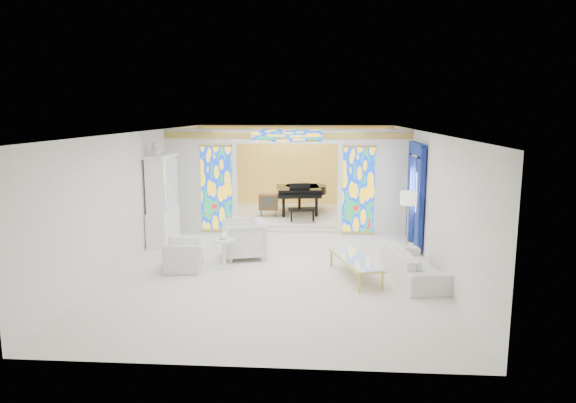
# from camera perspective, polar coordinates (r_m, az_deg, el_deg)

# --- Properties ---
(floor) EXTENTS (12.00, 12.00, 0.00)m
(floor) POSITION_cam_1_polar(r_m,az_deg,el_deg) (13.03, -0.72, -5.53)
(floor) COLOR silver
(floor) RESTS_ON ground
(ceiling) EXTENTS (7.00, 12.00, 0.02)m
(ceiling) POSITION_cam_1_polar(r_m,az_deg,el_deg) (12.57, -0.75, 7.77)
(ceiling) COLOR white
(ceiling) RESTS_ON wall_back
(wall_back) EXTENTS (7.00, 0.02, 3.00)m
(wall_back) POSITION_cam_1_polar(r_m,az_deg,el_deg) (18.65, 0.78, 3.85)
(wall_back) COLOR white
(wall_back) RESTS_ON floor
(wall_front) EXTENTS (7.00, 0.02, 3.00)m
(wall_front) POSITION_cam_1_polar(r_m,az_deg,el_deg) (6.89, -4.87, -6.75)
(wall_front) COLOR white
(wall_front) RESTS_ON floor
(wall_left) EXTENTS (0.02, 12.00, 3.00)m
(wall_left) POSITION_cam_1_polar(r_m,az_deg,el_deg) (13.46, -15.76, 1.12)
(wall_left) COLOR white
(wall_left) RESTS_ON floor
(wall_right) EXTENTS (0.02, 12.00, 3.00)m
(wall_right) POSITION_cam_1_polar(r_m,az_deg,el_deg) (12.91, 14.94, 0.80)
(wall_right) COLOR white
(wall_right) RESTS_ON floor
(partition_wall) EXTENTS (7.00, 0.22, 3.00)m
(partition_wall) POSITION_cam_1_polar(r_m,az_deg,el_deg) (14.66, -0.10, 2.80)
(partition_wall) COLOR white
(partition_wall) RESTS_ON floor
(stained_glass_left) EXTENTS (0.90, 0.04, 2.40)m
(stained_glass_left) POSITION_cam_1_polar(r_m,az_deg,el_deg) (14.89, -7.95, 1.44)
(stained_glass_left) COLOR gold
(stained_glass_left) RESTS_ON partition_wall
(stained_glass_right) EXTENTS (0.90, 0.04, 2.40)m
(stained_glass_right) POSITION_cam_1_polar(r_m,az_deg,el_deg) (14.60, 7.84, 1.28)
(stained_glass_right) COLOR gold
(stained_glass_right) RESTS_ON partition_wall
(stained_glass_transom) EXTENTS (2.00, 0.04, 0.34)m
(stained_glass_transom) POSITION_cam_1_polar(r_m,az_deg,el_deg) (14.46, -0.13, 7.34)
(stained_glass_transom) COLOR gold
(stained_glass_transom) RESTS_ON partition_wall
(alcove_platform) EXTENTS (6.80, 3.80, 0.18)m
(alcove_platform) POSITION_cam_1_polar(r_m,az_deg,el_deg) (16.99, 0.41, -1.56)
(alcove_platform) COLOR silver
(alcove_platform) RESTS_ON floor
(gold_curtain_back) EXTENTS (6.70, 0.10, 2.90)m
(gold_curtain_back) POSITION_cam_1_polar(r_m,az_deg,el_deg) (18.53, 0.76, 3.81)
(gold_curtain_back) COLOR #F8C756
(gold_curtain_back) RESTS_ON wall_back
(chandelier) EXTENTS (0.48, 0.48, 0.30)m
(chandelier) POSITION_cam_1_polar(r_m,az_deg,el_deg) (16.56, 1.09, 6.73)
(chandelier) COLOR gold
(chandelier) RESTS_ON ceiling
(blue_drapes) EXTENTS (0.14, 1.85, 2.65)m
(blue_drapes) POSITION_cam_1_polar(r_m,az_deg,el_deg) (13.56, 13.99, 1.60)
(blue_drapes) COLOR navy
(blue_drapes) RESTS_ON wall_right
(china_cabinet) EXTENTS (0.56, 1.46, 2.72)m
(china_cabinet) POSITION_cam_1_polar(r_m,az_deg,el_deg) (13.98, -13.79, 0.15)
(china_cabinet) COLOR white
(china_cabinet) RESTS_ON floor
(armchair_left) EXTENTS (1.03, 1.14, 0.66)m
(armchair_left) POSITION_cam_1_polar(r_m,az_deg,el_deg) (11.71, -11.29, -5.84)
(armchair_left) COLOR white
(armchair_left) RESTS_ON floor
(armchair_right) EXTENTS (1.23, 1.21, 0.92)m
(armchair_right) POSITION_cam_1_polar(r_m,az_deg,el_deg) (12.41, -4.94, -4.16)
(armchair_right) COLOR white
(armchair_right) RESTS_ON floor
(sofa) EXTENTS (1.19, 2.31, 0.64)m
(sofa) POSITION_cam_1_polar(r_m,az_deg,el_deg) (11.10, 13.85, -6.86)
(sofa) COLOR white
(sofa) RESTS_ON floor
(side_table) EXTENTS (0.64, 0.64, 0.64)m
(side_table) POSITION_cam_1_polar(r_m,az_deg,el_deg) (11.73, -7.14, -5.23)
(side_table) COLOR white
(side_table) RESTS_ON floor
(vase) EXTENTS (0.25, 0.25, 0.21)m
(vase) POSITION_cam_1_polar(r_m,az_deg,el_deg) (11.65, -7.17, -3.66)
(vase) COLOR silver
(vase) RESTS_ON side_table
(coffee_table) EXTENTS (1.12, 1.98, 0.42)m
(coffee_table) POSITION_cam_1_polar(r_m,az_deg,el_deg) (11.00, 7.48, -6.45)
(coffee_table) COLOR white
(coffee_table) RESTS_ON floor
(floor_lamp) EXTENTS (0.52, 0.52, 1.61)m
(floor_lamp) POSITION_cam_1_polar(r_m,az_deg,el_deg) (12.52, 13.24, 0.02)
(floor_lamp) COLOR gold
(floor_lamp) RESTS_ON floor
(grand_piano) EXTENTS (1.80, 2.79, 1.05)m
(grand_piano) POSITION_cam_1_polar(r_m,az_deg,el_deg) (16.98, 1.55, 1.18)
(grand_piano) COLOR black
(grand_piano) RESTS_ON alcove_platform
(tv_console) EXTENTS (0.63, 0.45, 0.70)m
(tv_console) POSITION_cam_1_polar(r_m,az_deg,el_deg) (16.37, -2.19, -0.06)
(tv_console) COLOR #533B1E
(tv_console) RESTS_ON alcove_platform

